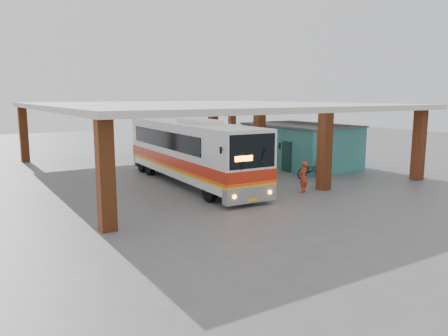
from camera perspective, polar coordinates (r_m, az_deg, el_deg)
The scene contains 8 objects.
ground at distance 25.34m, azimuth 3.18°, elevation -2.37°, with size 90.00×90.00×0.00m, color #515154.
brick_columns at distance 29.90m, azimuth -0.09°, elevation 3.68°, with size 20.10×21.60×4.35m.
canopy_roof at distance 30.58m, azimuth -3.09°, elevation 8.16°, with size 21.00×23.00×0.30m, color beige.
shop_building at distance 32.82m, azimuth 9.87°, elevation 2.98°, with size 5.20×8.20×3.11m.
coach_bus at distance 25.82m, azimuth -4.30°, elevation 2.17°, with size 3.33×13.39×3.87m.
motorcycle at distance 28.03m, azimuth 11.29°, elevation -0.22°, with size 0.75×2.14×1.12m, color black.
pedestrian at distance 23.89m, azimuth 10.32°, elevation -1.18°, with size 0.61×0.40×1.68m, color #B72E16.
red_chair at distance 32.21m, azimuth 3.92°, elevation 0.80°, with size 0.53×0.53×0.76m.
Camera 1 is at (-14.37, -20.21, 5.19)m, focal length 35.00 mm.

